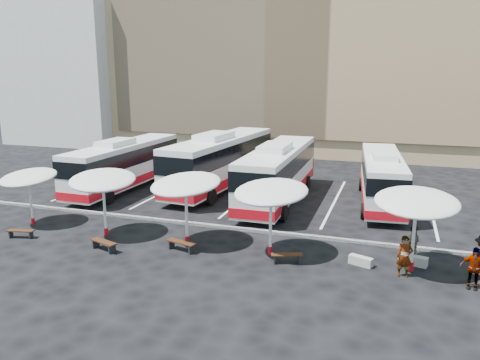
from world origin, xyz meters
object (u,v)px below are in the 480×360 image
(bus_0, at_px, (125,163))
(wood_bench_1, at_px, (104,243))
(conc_bench_1, at_px, (414,260))
(passenger_2, at_px, (474,268))
(sunshade_0, at_px, (29,178))
(bus_1, at_px, (221,159))
(wood_bench_2, at_px, (181,244))
(sunshade_2, at_px, (186,184))
(sunshade_1, at_px, (103,180))
(conc_bench_0, at_px, (361,261))
(wood_bench_0, at_px, (21,232))
(sunshade_4, at_px, (417,202))
(passenger_0, at_px, (405,257))
(bus_3, at_px, (382,176))
(passenger_1, at_px, (412,242))
(bus_2, at_px, (278,171))
(wood_bench_3, at_px, (287,256))
(sunshade_3, at_px, (271,192))

(bus_0, bearing_deg, wood_bench_1, -61.75)
(bus_0, bearing_deg, conc_bench_1, -21.10)
(passenger_2, bearing_deg, sunshade_0, -173.40)
(bus_1, height_order, wood_bench_2, bus_1)
(sunshade_2, bearing_deg, passenger_2, -4.18)
(sunshade_1, relative_size, conc_bench_0, 4.20)
(wood_bench_1, bearing_deg, sunshade_0, 160.61)
(wood_bench_0, xyz_separation_m, passenger_2, (21.43, 1.02, 0.55))
(sunshade_2, relative_size, conc_bench_1, 3.93)
(passenger_2, bearing_deg, conc_bench_0, 176.56)
(sunshade_4, bearing_deg, conc_bench_0, -178.31)
(bus_1, height_order, wood_bench_0, bus_1)
(bus_0, distance_m, bus_1, 7.06)
(passenger_0, bearing_deg, wood_bench_0, 178.42)
(bus_3, bearing_deg, conc_bench_0, -97.59)
(bus_3, distance_m, passenger_2, 12.48)
(sunshade_4, xyz_separation_m, wood_bench_1, (-14.04, -2.20, -2.72))
(wood_bench_1, xyz_separation_m, wood_bench_2, (3.57, 1.14, 0.00))
(bus_3, xyz_separation_m, conc_bench_1, (1.85, -10.05, -1.59))
(sunshade_2, xyz_separation_m, passenger_1, (10.64, 1.56, -2.28))
(bus_2, relative_size, wood_bench_3, 8.66)
(sunshade_1, bearing_deg, bus_1, 79.65)
(wood_bench_3, bearing_deg, bus_0, 145.97)
(bus_0, distance_m, sunshade_3, 16.13)
(sunshade_2, bearing_deg, bus_1, 102.26)
(sunshade_1, xyz_separation_m, sunshade_3, (8.91, 0.18, 0.06))
(bus_2, height_order, conc_bench_0, bus_2)
(bus_1, xyz_separation_m, sunshade_0, (-7.15, -11.32, 0.55))
(bus_2, distance_m, sunshade_3, 9.49)
(sunshade_1, relative_size, wood_bench_3, 3.07)
(bus_0, xyz_separation_m, wood_bench_2, (9.21, -9.86, -1.57))
(sunshade_0, relative_size, sunshade_1, 0.75)
(passenger_1, bearing_deg, conc_bench_0, 47.30)
(bus_3, xyz_separation_m, wood_bench_2, (-8.75, -11.81, -1.44))
(bus_3, distance_m, sunshade_2, 14.09)
(passenger_1, bearing_deg, bus_3, -67.22)
(bus_2, height_order, sunshade_3, bus_2)
(conc_bench_1, relative_size, passenger_1, 0.73)
(bus_0, xyz_separation_m, sunshade_3, (13.39, -8.94, 1.12))
(sunshade_2, distance_m, conc_bench_1, 11.14)
(sunshade_0, relative_size, conc_bench_0, 3.15)
(bus_2, bearing_deg, sunshade_0, -143.37)
(wood_bench_2, relative_size, passenger_2, 0.92)
(bus_2, bearing_deg, wood_bench_2, -103.08)
(passenger_1, bearing_deg, passenger_2, 143.76)
(sunshade_4, bearing_deg, passenger_0, -113.89)
(sunshade_4, xyz_separation_m, wood_bench_3, (-5.31, -0.89, -2.76))
(bus_2, relative_size, sunshade_3, 2.95)
(bus_2, xyz_separation_m, wood_bench_3, (2.91, -10.00, -1.71))
(bus_1, height_order, bus_2, bus_1)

